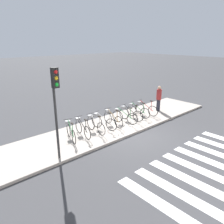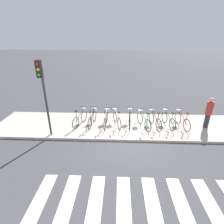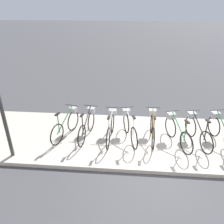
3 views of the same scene
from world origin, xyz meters
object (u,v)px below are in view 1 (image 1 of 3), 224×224
at_px(parked_bicycle_1, 82,127).
at_px(parked_bicycle_0, 70,131).
at_px(parked_bicycle_7, 137,110).
at_px(parked_bicycle_6, 130,113).
at_px(pedestrian, 159,98).
at_px(traffic_light, 55,96).
at_px(parked_bicycle_2, 95,124).
at_px(parked_bicycle_8, 145,108).
at_px(parked_bicycle_4, 112,118).
at_px(parked_bicycle_3, 103,121).
at_px(parked_bicycle_5, 123,116).

bearing_deg(parked_bicycle_1, parked_bicycle_0, -179.49).
relative_size(parked_bicycle_1, parked_bicycle_7, 1.01).
bearing_deg(parked_bicycle_6, pedestrian, -0.23).
bearing_deg(traffic_light, parked_bicycle_0, 44.94).
bearing_deg(parked_bicycle_2, traffic_light, -155.88).
relative_size(parked_bicycle_8, traffic_light, 0.43).
xyz_separation_m(parked_bicycle_4, pedestrian, (4.26, -0.11, 0.47)).
xyz_separation_m(parked_bicycle_2, parked_bicycle_4, (1.34, 0.11, 0.00)).
xyz_separation_m(parked_bicycle_2, traffic_light, (-2.79, -1.25, 2.25)).
xyz_separation_m(parked_bicycle_2, parked_bicycle_8, (4.23, 0.06, 0.00)).
relative_size(parked_bicycle_0, parked_bicycle_7, 0.98).
distance_m(parked_bicycle_6, parked_bicycle_8, 1.52).
xyz_separation_m(pedestrian, traffic_light, (-8.39, -1.25, 1.78)).
xyz_separation_m(parked_bicycle_3, pedestrian, (5.00, -0.07, 0.47)).
xyz_separation_m(parked_bicycle_1, parked_bicycle_8, (5.01, -0.02, 0.00)).
bearing_deg(traffic_light, pedestrian, 8.47).
bearing_deg(parked_bicycle_2, parked_bicycle_4, 4.59).
height_order(parked_bicycle_5, traffic_light, traffic_light).
relative_size(parked_bicycle_1, parked_bicycle_2, 0.99).
xyz_separation_m(parked_bicycle_5, traffic_light, (-4.86, -1.17, 2.25)).
relative_size(parked_bicycle_1, traffic_light, 0.44).
distance_m(parked_bicycle_2, pedestrian, 5.62).
xyz_separation_m(parked_bicycle_7, parked_bicycle_8, (0.76, -0.04, 0.00)).
distance_m(parked_bicycle_1, parked_bicycle_7, 4.25).
height_order(parked_bicycle_7, traffic_light, traffic_light).
xyz_separation_m(parked_bicycle_0, pedestrian, (7.06, -0.07, 0.47)).
xyz_separation_m(parked_bicycle_7, pedestrian, (2.12, -0.09, 0.47)).
relative_size(parked_bicycle_3, parked_bicycle_4, 0.97).
xyz_separation_m(parked_bicycle_1, parked_bicycle_7, (4.25, 0.01, 0.00)).
bearing_deg(parked_bicycle_4, parked_bicycle_8, -1.03).
bearing_deg(parked_bicycle_5, pedestrian, 1.30).
bearing_deg(parked_bicycle_8, parked_bicycle_4, 178.97).
xyz_separation_m(parked_bicycle_4, parked_bicycle_8, (2.89, -0.05, 0.00)).
xyz_separation_m(parked_bicycle_3, parked_bicycle_5, (1.48, -0.15, 0.00)).
distance_m(parked_bicycle_5, parked_bicycle_7, 1.41).
distance_m(parked_bicycle_0, parked_bicycle_6, 4.18).
bearing_deg(parked_bicycle_4, parked_bicycle_1, -179.19).
distance_m(parked_bicycle_8, pedestrian, 1.45).
bearing_deg(parked_bicycle_3, parked_bicycle_7, 0.48).
bearing_deg(pedestrian, parked_bicycle_8, 177.62).
distance_m(parked_bicycle_6, pedestrian, 2.92).
xyz_separation_m(parked_bicycle_1, parked_bicycle_6, (3.49, -0.07, 0.00)).
relative_size(parked_bicycle_0, pedestrian, 0.92).
bearing_deg(parked_bicycle_7, parked_bicycle_6, -173.87).
bearing_deg(parked_bicycle_7, pedestrian, -2.52).
xyz_separation_m(parked_bicycle_5, parked_bicycle_8, (2.16, 0.14, 0.00)).
distance_m(parked_bicycle_3, parked_bicycle_4, 0.75).
height_order(parked_bicycle_1, parked_bicycle_6, same).
xyz_separation_m(parked_bicycle_5, parked_bicycle_6, (0.64, 0.09, 0.00)).
bearing_deg(parked_bicycle_3, pedestrian, -0.79).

